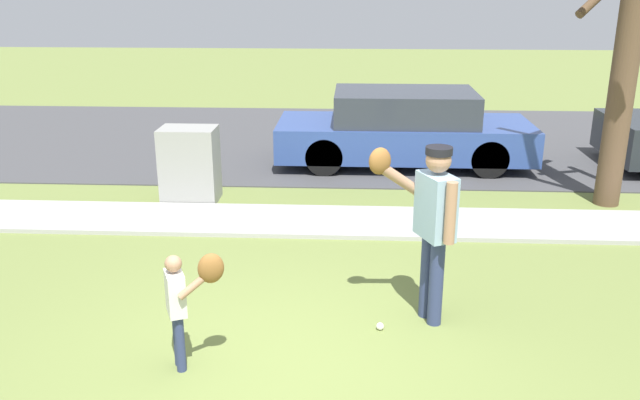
% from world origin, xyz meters
% --- Properties ---
extents(ground_plane, '(48.00, 48.00, 0.00)m').
position_xyz_m(ground_plane, '(0.00, 3.50, 0.00)').
color(ground_plane, olive).
extents(sidewalk_strip, '(36.00, 1.20, 0.06)m').
position_xyz_m(sidewalk_strip, '(0.00, 3.60, 0.03)').
color(sidewalk_strip, '#A3A39E').
rests_on(sidewalk_strip, ground).
extents(road_surface, '(36.00, 6.80, 0.02)m').
position_xyz_m(road_surface, '(0.00, 8.60, 0.01)').
color(road_surface, '#424244').
rests_on(road_surface, ground).
extents(person_adult, '(0.86, 0.58, 1.77)m').
position_xyz_m(person_adult, '(1.35, 0.92, 1.10)').
color(person_adult, navy).
rests_on(person_adult, ground).
extents(person_child, '(0.57, 0.35, 1.10)m').
position_xyz_m(person_child, '(-0.79, -0.06, 0.71)').
color(person_child, navy).
rests_on(person_child, ground).
extents(baseball, '(0.07, 0.07, 0.07)m').
position_xyz_m(baseball, '(0.89, 0.69, 0.04)').
color(baseball, white).
rests_on(baseball, ground).
extents(utility_cabinet, '(0.83, 0.60, 1.13)m').
position_xyz_m(utility_cabinet, '(-1.86, 4.52, 0.56)').
color(utility_cabinet, gray).
rests_on(utility_cabinet, ground).
extents(street_tree_near, '(1.84, 1.88, 4.27)m').
position_xyz_m(street_tree_near, '(4.42, 4.66, 2.29)').
color(street_tree_near, brown).
rests_on(street_tree_near, ground).
extents(parked_wagon_blue, '(4.50, 1.80, 1.33)m').
position_xyz_m(parked_wagon_blue, '(1.50, 6.73, 0.66)').
color(parked_wagon_blue, '#2D478C').
rests_on(parked_wagon_blue, road_surface).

